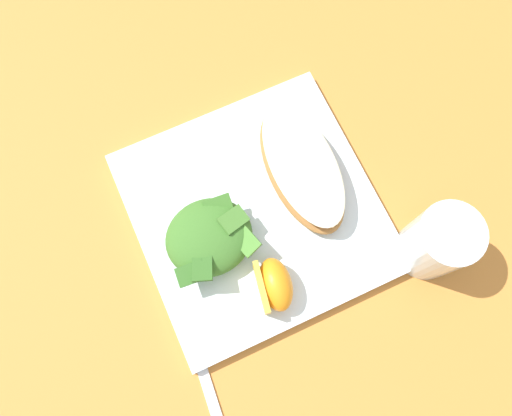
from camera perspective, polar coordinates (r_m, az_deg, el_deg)
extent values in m
plane|color=#C67A33|center=(0.60, 0.00, -0.66)|extent=(3.00, 3.00, 0.00)
cube|color=silver|center=(0.60, 0.00, -0.47)|extent=(0.28, 0.28, 0.02)
ellipsoid|color=#A87038|center=(0.59, 5.25, 4.49)|extent=(0.09, 0.17, 0.03)
ellipsoid|color=#B22D19|center=(0.58, 5.34, 4.85)|extent=(0.08, 0.16, 0.01)
ellipsoid|color=beige|center=(0.58, 5.41, 5.09)|extent=(0.08, 0.17, 0.01)
ellipsoid|color=#3D7028|center=(0.56, -5.42, -3.35)|extent=(0.10, 0.09, 0.04)
cube|color=#336023|center=(0.54, -7.47, -7.47)|extent=(0.03, 0.02, 0.01)
cube|color=#4C8433|center=(0.55, -1.15, -3.81)|extent=(0.03, 0.04, 0.02)
cube|color=#3D7028|center=(0.56, -4.36, 0.19)|extent=(0.03, 0.03, 0.01)
cube|color=#4C8433|center=(0.55, -2.59, -1.32)|extent=(0.04, 0.03, 0.02)
cube|color=#336023|center=(0.54, -6.19, -6.76)|extent=(0.03, 0.04, 0.01)
ellipsoid|color=orange|center=(0.55, 2.28, -8.75)|extent=(0.05, 0.07, 0.04)
cube|color=gold|center=(0.55, 0.64, -9.17)|extent=(0.02, 0.06, 0.03)
cube|color=silver|center=(0.59, -5.22, -20.79)|extent=(0.03, 0.17, 0.01)
cube|color=silver|center=(0.59, -7.90, -12.88)|extent=(0.03, 0.04, 0.01)
cylinder|color=silver|center=(0.58, 20.10, -3.72)|extent=(0.07, 0.07, 0.10)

